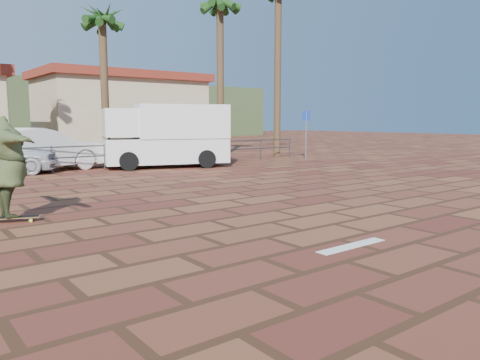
{
  "coord_description": "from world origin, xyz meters",
  "views": [
    {
      "loc": [
        -4.98,
        -5.71,
        1.93
      ],
      "look_at": [
        0.43,
        1.28,
        0.8
      ],
      "focal_mm": 35.0,
      "sensor_mm": 36.0,
      "label": 1
    }
  ],
  "objects_px": {
    "longboard": "(11,218)",
    "car_white": "(39,149)",
    "campervan": "(167,134)",
    "skateboarder": "(8,167)"
  },
  "relations": [
    {
      "from": "longboard",
      "to": "car_white",
      "type": "relative_size",
      "value": 0.2
    },
    {
      "from": "campervan",
      "to": "car_white",
      "type": "xyz_separation_m",
      "value": [
        -4.64,
        1.51,
        -0.52
      ]
    },
    {
      "from": "campervan",
      "to": "skateboarder",
      "type": "bearing_deg",
      "value": -117.21
    },
    {
      "from": "skateboarder",
      "to": "car_white",
      "type": "height_order",
      "value": "skateboarder"
    },
    {
      "from": "skateboarder",
      "to": "car_white",
      "type": "distance_m",
      "value": 9.59
    },
    {
      "from": "skateboarder",
      "to": "car_white",
      "type": "relative_size",
      "value": 0.47
    },
    {
      "from": "longboard",
      "to": "campervan",
      "type": "bearing_deg",
      "value": 65.78
    },
    {
      "from": "skateboarder",
      "to": "longboard",
      "type": "bearing_deg",
      "value": -55.39
    },
    {
      "from": "longboard",
      "to": "campervan",
      "type": "xyz_separation_m",
      "value": [
        7.57,
        7.62,
        1.27
      ]
    },
    {
      "from": "longboard",
      "to": "skateboarder",
      "type": "xyz_separation_m",
      "value": [
        -0.0,
        -0.0,
        0.98
      ]
    }
  ]
}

